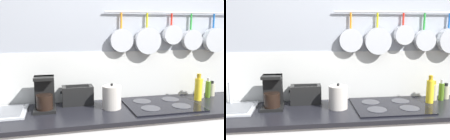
% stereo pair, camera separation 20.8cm
% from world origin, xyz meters
% --- Properties ---
extents(wall_back, '(7.20, 0.16, 2.60)m').
position_xyz_m(wall_back, '(0.00, 0.35, 1.27)').
color(wall_back, '#999EA8').
rests_on(wall_back, ground_plane).
extents(countertop, '(3.33, 0.61, 0.03)m').
position_xyz_m(countertop, '(0.00, 0.00, 0.88)').
color(countertop, black).
rests_on(countertop, cabinet_base).
extents(coffee_maker, '(0.18, 0.21, 0.29)m').
position_xyz_m(coffee_maker, '(-1.00, 0.12, 1.02)').
color(coffee_maker, black).
rests_on(coffee_maker, countertop).
extents(toaster, '(0.29, 0.14, 0.17)m').
position_xyz_m(toaster, '(-0.71, 0.21, 0.98)').
color(toaster, black).
rests_on(toaster, countertop).
extents(kettle, '(0.16, 0.16, 0.22)m').
position_xyz_m(kettle, '(-0.43, 0.03, 1.00)').
color(kettle, beige).
rests_on(kettle, countertop).
extents(cooktop, '(0.64, 0.54, 0.01)m').
position_xyz_m(cooktop, '(0.02, 0.02, 0.90)').
color(cooktop, black).
rests_on(cooktop, countertop).
extents(bottle_hot_sauce, '(0.07, 0.07, 0.26)m').
position_xyz_m(bottle_hot_sauce, '(0.44, 0.09, 1.01)').
color(bottle_hot_sauce, yellow).
rests_on(bottle_hot_sauce, countertop).
extents(bottle_olive_oil, '(0.07, 0.07, 0.19)m').
position_xyz_m(bottle_olive_oil, '(0.52, 0.17, 0.98)').
color(bottle_olive_oil, '#BFB799').
rests_on(bottle_olive_oil, countertop).
extents(bottle_sesame_oil, '(0.05, 0.05, 0.20)m').
position_xyz_m(bottle_sesame_oil, '(0.59, 0.15, 0.99)').
color(bottle_sesame_oil, '#4C721E').
rests_on(bottle_sesame_oil, countertop).
extents(bottle_vinegar, '(0.07, 0.07, 0.15)m').
position_xyz_m(bottle_vinegar, '(0.66, 0.20, 0.97)').
color(bottle_vinegar, '#BFB799').
rests_on(bottle_vinegar, countertop).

